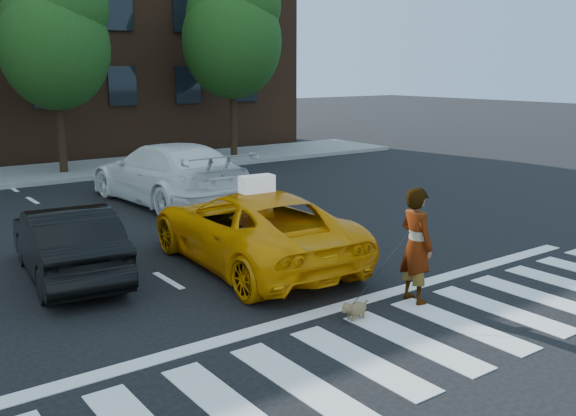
{
  "coord_description": "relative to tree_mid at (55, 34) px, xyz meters",
  "views": [
    {
      "loc": [
        -6.32,
        -5.67,
        3.72
      ],
      "look_at": [
        0.75,
        3.99,
        1.1
      ],
      "focal_mm": 40.0,
      "sensor_mm": 36.0,
      "label": 1
    }
  ],
  "objects": [
    {
      "name": "crosswalk",
      "position": [
        -0.53,
        -17.0,
        -4.85
      ],
      "size": [
        13.0,
        2.4,
        0.01
      ],
      "primitive_type": "cube",
      "color": "silver",
      "rests_on": "ground"
    },
    {
      "name": "white_suv",
      "position": [
        0.87,
        -6.42,
        -4.0
      ],
      "size": [
        2.69,
        5.99,
        1.71
      ],
      "primitive_type": "imported",
      "rotation": [
        0.0,
        0.0,
        3.19
      ],
      "color": "white",
      "rests_on": "ground"
    },
    {
      "name": "black_sedan",
      "position": [
        -3.49,
        -11.37,
        -4.19
      ],
      "size": [
        1.86,
        4.15,
        1.32
      ],
      "primitive_type": "imported",
      "rotation": [
        0.0,
        0.0,
        3.02
      ],
      "color": "black",
      "rests_on": "ground"
    },
    {
      "name": "woman",
      "position": [
        0.65,
        -15.9,
        -3.91
      ],
      "size": [
        0.54,
        0.74,
        1.89
      ],
      "primitive_type": "imported",
      "rotation": [
        0.0,
        0.0,
        1.43
      ],
      "color": "#999999",
      "rests_on": "ground"
    },
    {
      "name": "stop_line",
      "position": [
        -0.53,
        -15.4,
        -4.85
      ],
      "size": [
        12.0,
        0.3,
        0.01
      ],
      "primitive_type": "cube",
      "color": "silver",
      "rests_on": "ground"
    },
    {
      "name": "taxi_sign",
      "position": [
        -0.37,
        -12.83,
        -3.24
      ],
      "size": [
        0.67,
        0.33,
        0.32
      ],
      "primitive_type": "cube",
      "rotation": [
        0.0,
        0.0,
        3.07
      ],
      "color": "white",
      "rests_on": "taxi"
    },
    {
      "name": "tree_mid",
      "position": [
        0.0,
        0.0,
        0.0
      ],
      "size": [
        3.69,
        3.69,
        7.1
      ],
      "color": "black",
      "rests_on": "ground"
    },
    {
      "name": "ground",
      "position": [
        -0.53,
        -17.0,
        -4.85
      ],
      "size": [
        120.0,
        120.0,
        0.0
      ],
      "primitive_type": "plane",
      "color": "black",
      "rests_on": "ground"
    },
    {
      "name": "taxi",
      "position": [
        -0.37,
        -12.63,
        -4.13
      ],
      "size": [
        2.76,
        5.36,
        1.45
      ],
      "primitive_type": "imported",
      "rotation": [
        0.0,
        0.0,
        3.07
      ],
      "color": "orange",
      "rests_on": "ground"
    },
    {
      "name": "tree_right",
      "position": [
        7.0,
        -0.0,
        0.41
      ],
      "size": [
        4.0,
        4.0,
        7.7
      ],
      "color": "black",
      "rests_on": "ground"
    },
    {
      "name": "dog",
      "position": [
        -0.67,
        -15.92,
        -4.68
      ],
      "size": [
        0.52,
        0.2,
        0.3
      ],
      "rotation": [
        0.0,
        0.0,
        0.01
      ],
      "color": "brown",
      "rests_on": "ground"
    },
    {
      "name": "sidewalk_far",
      "position": [
        -0.53,
        0.5,
        -4.78
      ],
      "size": [
        30.0,
        4.0,
        0.15
      ],
      "primitive_type": "cube",
      "color": "slate",
      "rests_on": "ground"
    }
  ]
}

